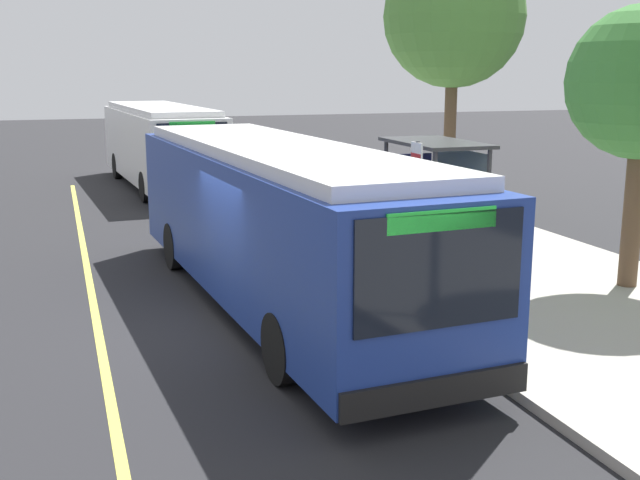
# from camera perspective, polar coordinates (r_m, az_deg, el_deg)

# --- Properties ---
(ground_plane) EXTENTS (120.00, 120.00, 0.00)m
(ground_plane) POSITION_cam_1_polar(r_m,az_deg,el_deg) (13.26, -6.17, -6.30)
(ground_plane) COLOR #232326
(sidewalk_curb) EXTENTS (44.00, 6.40, 0.15)m
(sidewalk_curb) POSITION_cam_1_polar(r_m,az_deg,el_deg) (15.58, 15.95, -3.59)
(sidewalk_curb) COLOR #A8A399
(sidewalk_curb) RESTS_ON ground_plane
(lane_stripe_center) EXTENTS (36.00, 0.14, 0.01)m
(lane_stripe_center) POSITION_cam_1_polar(r_m,az_deg,el_deg) (13.00, -15.75, -7.07)
(lane_stripe_center) COLOR #E0D64C
(lane_stripe_center) RESTS_ON ground_plane
(transit_bus_main) EXTENTS (11.42, 3.33, 2.95)m
(transit_bus_main) POSITION_cam_1_polar(r_m,az_deg,el_deg) (14.00, -3.15, 1.60)
(transit_bus_main) COLOR navy
(transit_bus_main) RESTS_ON ground_plane
(transit_bus_second) EXTENTS (10.35, 3.26, 2.95)m
(transit_bus_second) POSITION_cam_1_polar(r_m,az_deg,el_deg) (29.15, -11.53, 6.94)
(transit_bus_second) COLOR white
(transit_bus_second) RESTS_ON ground_plane
(bus_shelter) EXTENTS (2.90, 1.60, 2.48)m
(bus_shelter) POSITION_cam_1_polar(r_m,az_deg,el_deg) (18.41, 8.55, 5.00)
(bus_shelter) COLOR #333338
(bus_shelter) RESTS_ON sidewalk_curb
(waiting_bench) EXTENTS (1.60, 0.48, 0.95)m
(waiting_bench) POSITION_cam_1_polar(r_m,az_deg,el_deg) (18.48, 8.81, 0.98)
(waiting_bench) COLOR brown
(waiting_bench) RESTS_ON sidewalk_curb
(route_sign_post) EXTENTS (0.44, 0.08, 2.80)m
(route_sign_post) POSITION_cam_1_polar(r_m,az_deg,el_deg) (14.46, 7.02, 3.23)
(route_sign_post) COLOR #333338
(route_sign_post) RESTS_ON sidewalk_curb
(pedestrian_commuter) EXTENTS (0.24, 0.40, 1.69)m
(pedestrian_commuter) POSITION_cam_1_polar(r_m,az_deg,el_deg) (18.05, 4.41, 2.39)
(pedestrian_commuter) COLOR #282D47
(pedestrian_commuter) RESTS_ON sidewalk_curb
(street_tree_near_shelter) EXTENTS (4.12, 4.12, 7.64)m
(street_tree_near_shelter) POSITION_cam_1_polar(r_m,az_deg,el_deg) (23.83, 9.73, 15.73)
(street_tree_near_shelter) COLOR brown
(street_tree_near_shelter) RESTS_ON sidewalk_curb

